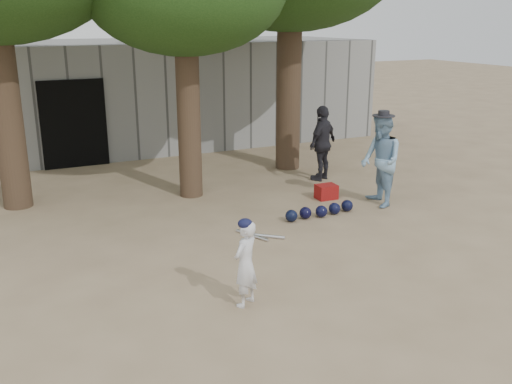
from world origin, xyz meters
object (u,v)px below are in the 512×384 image
boy_player (245,264)px  red_bag (326,192)px  spectator_blue (381,161)px  spectator_dark (322,143)px

boy_player → red_bag: boy_player is taller
boy_player → spectator_blue: spectator_blue is taller
spectator_blue → red_bag: bearing=-126.6°
spectator_dark → red_bag: size_ratio=4.15×
boy_player → spectator_dark: spectator_dark is taller
spectator_dark → boy_player: bearing=20.7°
spectator_blue → boy_player: bearing=-45.1°
boy_player → spectator_dark: 6.36m
boy_player → red_bag: 4.93m
spectator_dark → red_bag: 1.66m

